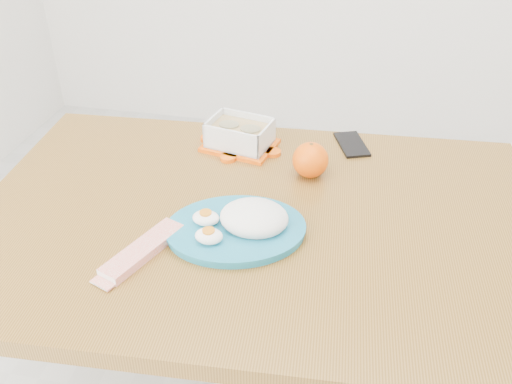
% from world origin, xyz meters
% --- Properties ---
extents(dining_table, '(1.29, 0.90, 0.75)m').
position_xyz_m(dining_table, '(-0.17, -0.10, 0.66)').
color(dining_table, brown).
rests_on(dining_table, ground).
extents(food_container, '(0.20, 0.17, 0.08)m').
position_xyz_m(food_container, '(-0.28, 0.18, 0.79)').
color(food_container, '#F45907').
rests_on(food_container, dining_table).
extents(orange_fruit, '(0.09, 0.09, 0.09)m').
position_xyz_m(orange_fruit, '(-0.08, 0.08, 0.79)').
color(orange_fruit, '#F93504').
rests_on(orange_fruit, dining_table).
extents(rice_plate, '(0.36, 0.36, 0.08)m').
position_xyz_m(rice_plate, '(-0.19, -0.17, 0.78)').
color(rice_plate, teal).
rests_on(rice_plate, dining_table).
extents(candy_bar, '(0.12, 0.20, 0.02)m').
position_xyz_m(candy_bar, '(-0.37, -0.28, 0.76)').
color(candy_bar, red).
rests_on(candy_bar, dining_table).
extents(smartphone, '(0.11, 0.14, 0.01)m').
position_xyz_m(smartphone, '(0.01, 0.25, 0.75)').
color(smartphone, black).
rests_on(smartphone, dining_table).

